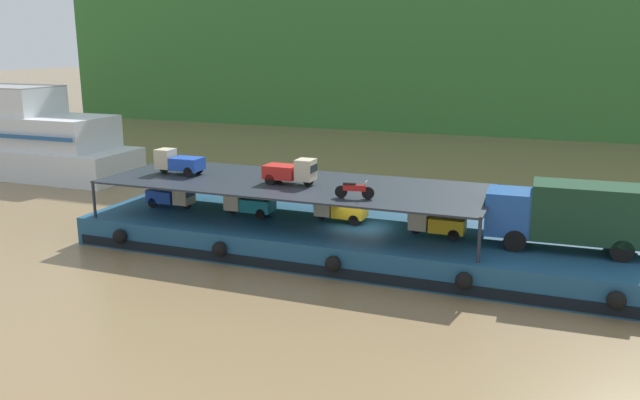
% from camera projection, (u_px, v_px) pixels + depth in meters
% --- Properties ---
extents(ground_plane, '(400.00, 400.00, 0.00)m').
position_uv_depth(ground_plane, '(361.00, 254.00, 33.56)').
color(ground_plane, olive).
extents(cargo_barge, '(29.78, 8.61, 1.50)m').
position_uv_depth(cargo_barge, '(361.00, 240.00, 33.35)').
color(cargo_barge, navy).
rests_on(cargo_barge, ground).
extents(covered_lorry, '(7.92, 2.53, 3.10)m').
position_uv_depth(covered_lorry, '(569.00, 214.00, 29.06)').
color(covered_lorry, '#1E4C99').
rests_on(covered_lorry, cargo_barge).
extents(cargo_rack, '(20.58, 7.21, 2.00)m').
position_uv_depth(cargo_rack, '(293.00, 184.00, 34.07)').
color(cargo_rack, '#232833').
rests_on(cargo_rack, cargo_barge).
extents(mini_truck_lower_stern, '(2.78, 1.27, 1.38)m').
position_uv_depth(mini_truck_lower_stern, '(172.00, 195.00, 36.93)').
color(mini_truck_lower_stern, '#1E47B7').
rests_on(mini_truck_lower_stern, cargo_barge).
extents(mini_truck_lower_aft, '(2.77, 1.26, 1.38)m').
position_uv_depth(mini_truck_lower_aft, '(248.00, 203.00, 35.20)').
color(mini_truck_lower_aft, teal).
rests_on(mini_truck_lower_aft, cargo_barge).
extents(mini_truck_lower_mid, '(2.75, 1.21, 1.38)m').
position_uv_depth(mini_truck_lower_mid, '(340.00, 209.00, 34.01)').
color(mini_truck_lower_mid, gold).
rests_on(mini_truck_lower_mid, cargo_barge).
extents(mini_truck_lower_fore, '(2.75, 1.22, 1.38)m').
position_uv_depth(mini_truck_lower_fore, '(436.00, 222.00, 31.44)').
color(mini_truck_lower_fore, gold).
rests_on(mini_truck_lower_fore, cargo_barge).
extents(mini_truck_upper_stern, '(2.74, 1.20, 1.38)m').
position_uv_depth(mini_truck_upper_stern, '(178.00, 162.00, 36.17)').
color(mini_truck_upper_stern, '#1E47B7').
rests_on(mini_truck_upper_stern, cargo_rack).
extents(mini_truck_upper_mid, '(2.75, 1.22, 1.38)m').
position_uv_depth(mini_truck_upper_mid, '(291.00, 171.00, 33.58)').
color(mini_truck_upper_mid, red).
rests_on(mini_truck_upper_mid, cargo_rack).
extents(motorcycle_upper_port, '(1.89, 0.55, 0.87)m').
position_uv_depth(motorcycle_upper_port, '(354.00, 190.00, 30.55)').
color(motorcycle_upper_port, black).
rests_on(motorcycle_upper_port, cargo_rack).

